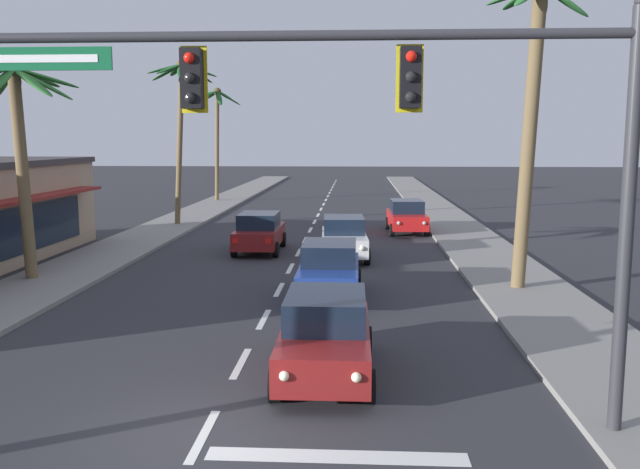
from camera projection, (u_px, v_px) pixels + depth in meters
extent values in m
plane|color=#2D2D33|center=(203.00, 436.00, 10.99)|extent=(220.00, 220.00, 0.00)
cube|color=gray|center=(475.00, 245.00, 30.33)|extent=(3.20, 110.00, 0.14)
cube|color=gray|center=(134.00, 242.00, 31.18)|extent=(3.20, 110.00, 0.14)
cube|color=silver|center=(203.00, 435.00, 11.00)|extent=(0.16, 2.00, 0.01)
cube|color=silver|center=(241.00, 363.00, 14.57)|extent=(0.16, 2.00, 0.01)
cube|color=silver|center=(264.00, 319.00, 18.13)|extent=(0.16, 2.00, 0.01)
cube|color=silver|center=(279.00, 289.00, 21.69)|extent=(0.16, 2.00, 0.01)
cube|color=silver|center=(290.00, 268.00, 25.25)|extent=(0.16, 2.00, 0.01)
cube|color=silver|center=(299.00, 252.00, 28.81)|extent=(0.16, 2.00, 0.01)
cube|color=silver|center=(305.00, 240.00, 32.38)|extent=(0.16, 2.00, 0.01)
cube|color=silver|center=(310.00, 230.00, 35.94)|extent=(0.16, 2.00, 0.01)
cube|color=silver|center=(315.00, 222.00, 39.50)|extent=(0.16, 2.00, 0.01)
cube|color=silver|center=(318.00, 215.00, 43.06)|extent=(0.16, 2.00, 0.01)
cube|color=silver|center=(321.00, 209.00, 46.63)|extent=(0.16, 2.00, 0.01)
cube|color=silver|center=(324.00, 204.00, 50.19)|extent=(0.16, 2.00, 0.01)
cube|color=silver|center=(326.00, 200.00, 53.75)|extent=(0.16, 2.00, 0.01)
cube|color=silver|center=(328.00, 196.00, 57.31)|extent=(0.16, 2.00, 0.01)
cube|color=silver|center=(330.00, 193.00, 60.87)|extent=(0.16, 2.00, 0.01)
cube|color=silver|center=(331.00, 190.00, 64.44)|extent=(0.16, 2.00, 0.01)
cube|color=silver|center=(333.00, 187.00, 68.00)|extent=(0.16, 2.00, 0.01)
cube|color=silver|center=(334.00, 185.00, 71.56)|extent=(0.16, 2.00, 0.01)
cube|color=silver|center=(335.00, 183.00, 75.12)|extent=(0.16, 2.00, 0.01)
cube|color=silver|center=(336.00, 181.00, 78.69)|extent=(0.16, 2.00, 0.01)
cube|color=silver|center=(337.00, 456.00, 10.28)|extent=(4.00, 0.44, 0.01)
cylinder|color=#2D2D33|center=(626.00, 230.00, 10.50)|extent=(0.22, 0.22, 6.77)
cylinder|color=#2D2D33|center=(300.00, 36.00, 10.36)|extent=(10.17, 0.16, 0.16)
cube|color=black|center=(410.00, 78.00, 10.34)|extent=(0.32, 0.26, 0.92)
sphere|color=red|center=(411.00, 56.00, 10.16)|extent=(0.17, 0.17, 0.17)
sphere|color=black|center=(411.00, 77.00, 10.20)|extent=(0.17, 0.17, 0.17)
sphere|color=black|center=(411.00, 97.00, 10.24)|extent=(0.17, 0.17, 0.17)
cube|color=yellow|center=(410.00, 79.00, 10.50)|extent=(0.42, 0.03, 1.04)
cube|color=black|center=(192.00, 79.00, 10.53)|extent=(0.32, 0.26, 0.92)
sphere|color=red|center=(189.00, 58.00, 10.34)|extent=(0.17, 0.17, 0.17)
sphere|color=black|center=(190.00, 78.00, 10.39)|extent=(0.17, 0.17, 0.17)
sphere|color=black|center=(190.00, 98.00, 10.43)|extent=(0.17, 0.17, 0.17)
cube|color=yellow|center=(194.00, 80.00, 10.69)|extent=(0.42, 0.03, 1.04)
cube|color=#146038|center=(45.00, 59.00, 10.63)|extent=(2.16, 0.05, 0.36)
cube|color=white|center=(44.00, 59.00, 10.60)|extent=(1.73, 0.01, 0.12)
cube|color=maroon|center=(326.00, 343.00, 13.71)|extent=(1.78, 4.31, 0.72)
cube|color=black|center=(326.00, 309.00, 13.76)|extent=(1.61, 2.21, 0.64)
cylinder|color=black|center=(369.00, 386.00, 12.32)|extent=(0.22, 0.64, 0.64)
cylinder|color=black|center=(275.00, 385.00, 12.40)|extent=(0.22, 0.64, 0.64)
cylinder|color=black|center=(367.00, 341.00, 15.12)|extent=(0.22, 0.64, 0.64)
cylinder|color=black|center=(290.00, 339.00, 15.21)|extent=(0.22, 0.64, 0.64)
sphere|color=#F9EFC6|center=(356.00, 377.00, 11.52)|extent=(0.18, 0.18, 0.18)
sphere|color=#F9EFC6|center=(284.00, 376.00, 11.59)|extent=(0.18, 0.18, 0.18)
cube|color=red|center=(358.00, 312.00, 15.80)|extent=(0.24, 0.06, 0.20)
cube|color=red|center=(301.00, 311.00, 15.87)|extent=(0.24, 0.06, 0.20)
cube|color=navy|center=(329.00, 276.00, 20.53)|extent=(1.76, 4.30, 0.72)
cube|color=black|center=(329.00, 253.00, 20.58)|extent=(1.60, 2.20, 0.64)
cylinder|color=black|center=(357.00, 298.00, 19.13)|extent=(0.22, 0.64, 0.64)
cylinder|color=black|center=(297.00, 298.00, 19.22)|extent=(0.22, 0.64, 0.64)
cylinder|color=black|center=(358.00, 278.00, 21.93)|extent=(0.22, 0.64, 0.64)
cylinder|color=black|center=(305.00, 277.00, 22.03)|extent=(0.22, 0.64, 0.64)
sphere|color=#F9EFC6|center=(349.00, 289.00, 18.34)|extent=(0.18, 0.18, 0.18)
sphere|color=#F9EFC6|center=(303.00, 288.00, 18.40)|extent=(0.18, 0.18, 0.18)
cube|color=red|center=(352.00, 260.00, 22.61)|extent=(0.24, 0.06, 0.20)
cube|color=red|center=(312.00, 260.00, 22.68)|extent=(0.24, 0.06, 0.20)
cube|color=silver|center=(344.00, 242.00, 27.31)|extent=(1.96, 4.38, 0.72)
cube|color=black|center=(344.00, 225.00, 27.37)|extent=(1.70, 2.27, 0.64)
cylinder|color=black|center=(367.00, 257.00, 25.95)|extent=(0.25, 0.65, 0.64)
cylinder|color=black|center=(322.00, 256.00, 25.97)|extent=(0.25, 0.65, 0.64)
cylinder|color=black|center=(363.00, 245.00, 28.76)|extent=(0.25, 0.65, 0.64)
cylinder|color=black|center=(323.00, 245.00, 28.78)|extent=(0.25, 0.65, 0.64)
sphere|color=#F9EFC6|center=(362.00, 248.00, 25.15)|extent=(0.18, 0.18, 0.18)
sphere|color=#F9EFC6|center=(329.00, 248.00, 25.16)|extent=(0.18, 0.18, 0.18)
cube|color=red|center=(358.00, 232.00, 29.43)|extent=(0.24, 0.07, 0.20)
cube|color=red|center=(327.00, 232.00, 29.44)|extent=(0.24, 0.07, 0.20)
cube|color=maroon|center=(260.00, 236.00, 29.00)|extent=(1.76, 4.30, 0.72)
cube|color=black|center=(259.00, 220.00, 28.75)|extent=(1.60, 2.20, 0.64)
cylinder|color=black|center=(245.00, 239.00, 30.50)|extent=(0.22, 0.64, 0.64)
cylinder|color=black|center=(283.00, 239.00, 30.40)|extent=(0.22, 0.64, 0.64)
cylinder|color=black|center=(234.00, 249.00, 27.69)|extent=(0.22, 0.64, 0.64)
cylinder|color=black|center=(276.00, 250.00, 27.60)|extent=(0.22, 0.64, 0.64)
sphere|color=#B2B2AD|center=(253.00, 227.00, 31.16)|extent=(0.18, 0.18, 0.18)
sphere|color=#B2B2AD|center=(280.00, 227.00, 31.10)|extent=(0.18, 0.18, 0.18)
cube|color=red|center=(235.00, 241.00, 26.88)|extent=(0.24, 0.06, 0.20)
cube|color=red|center=(268.00, 241.00, 26.81)|extent=(0.24, 0.06, 0.20)
cube|color=red|center=(407.00, 219.00, 34.88)|extent=(1.91, 4.36, 0.72)
cube|color=black|center=(407.00, 206.00, 34.93)|extent=(1.67, 2.25, 0.64)
cylinder|color=black|center=(427.00, 230.00, 33.50)|extent=(0.24, 0.65, 0.64)
cylinder|color=black|center=(392.00, 230.00, 33.54)|extent=(0.24, 0.65, 0.64)
cylinder|color=black|center=(420.00, 223.00, 36.31)|extent=(0.24, 0.65, 0.64)
cylinder|color=black|center=(388.00, 223.00, 36.35)|extent=(0.24, 0.65, 0.64)
sphere|color=#B2B2AD|center=(424.00, 223.00, 32.70)|extent=(0.18, 0.18, 0.18)
sphere|color=#B2B2AD|center=(399.00, 223.00, 32.73)|extent=(0.18, 0.18, 0.18)
cube|color=red|center=(415.00, 213.00, 36.99)|extent=(0.24, 0.07, 0.20)
cube|color=red|center=(390.00, 213.00, 37.01)|extent=(0.24, 0.07, 0.20)
cylinder|color=brown|center=(23.00, 179.00, 22.46)|extent=(0.61, 0.40, 7.00)
ellipsoid|color=#2D702D|center=(43.00, 84.00, 22.15)|extent=(1.94, 0.74, 1.14)
ellipsoid|color=#2D702D|center=(47.00, 78.00, 22.39)|extent=(2.02, 1.27, 0.71)
ellipsoid|color=#2D702D|center=(37.00, 78.00, 22.93)|extent=(1.05, 2.09, 0.61)
ellipsoid|color=#2D702D|center=(15.00, 80.00, 22.92)|extent=(1.23, 2.02, 0.73)
ellipsoid|color=#2D702D|center=(0.00, 87.00, 22.56)|extent=(1.75, 1.34, 1.25)
ellipsoid|color=#2D702D|center=(0.00, 81.00, 21.12)|extent=(0.47, 1.91, 1.13)
ellipsoid|color=#2D702D|center=(32.00, 82.00, 21.56)|extent=(1.88, 1.24, 1.10)
sphere|color=#4C4223|center=(13.00, 70.00, 21.97)|extent=(0.60, 0.60, 0.60)
cylinder|color=brown|center=(180.00, 147.00, 36.92)|extent=(0.80, 0.30, 8.69)
ellipsoid|color=#1E5123|center=(199.00, 70.00, 36.45)|extent=(1.94, 0.74, 0.77)
ellipsoid|color=#1E5123|center=(197.00, 74.00, 36.79)|extent=(1.71, 1.34, 1.04)
ellipsoid|color=#1E5123|center=(190.00, 75.00, 37.14)|extent=(0.90, 1.81, 1.10)
ellipsoid|color=#1E5123|center=(176.00, 70.00, 37.13)|extent=(1.40, 1.84, 0.60)
ellipsoid|color=#1E5123|center=(167.00, 72.00, 36.55)|extent=(1.88, 0.74, 0.96)
ellipsoid|color=#1E5123|center=(165.00, 69.00, 35.92)|extent=(1.87, 1.28, 0.70)
ellipsoid|color=#1E5123|center=(169.00, 69.00, 35.57)|extent=(1.31, 1.84, 0.77)
ellipsoid|color=#1E5123|center=(181.00, 71.00, 35.48)|extent=(0.74, 1.86, 0.99)
ellipsoid|color=#1E5123|center=(194.00, 67.00, 35.74)|extent=(1.82, 1.43, 0.58)
sphere|color=#4C4223|center=(182.00, 65.00, 36.29)|extent=(0.60, 0.60, 0.60)
cylinder|color=brown|center=(217.00, 148.00, 51.66)|extent=(0.50, 0.30, 8.31)
ellipsoid|color=#1E5123|center=(229.00, 98.00, 51.01)|extent=(1.89, 0.55, 1.20)
ellipsoid|color=#1E5123|center=(225.00, 96.00, 51.99)|extent=(1.20, 2.03, 0.74)
ellipsoid|color=#1E5123|center=(212.00, 95.00, 51.93)|extent=(1.57, 1.88, 0.64)
ellipsoid|color=#1E5123|center=(204.00, 94.00, 51.21)|extent=(2.09, 0.53, 0.61)
ellipsoid|color=#1E5123|center=(210.00, 94.00, 50.16)|extent=(1.03, 2.08, 0.66)
ellipsoid|color=#1E5123|center=(219.00, 98.00, 50.31)|extent=(0.99, 1.85, 1.26)
sphere|color=#4C4223|center=(217.00, 92.00, 51.07)|extent=(0.60, 0.60, 0.60)
cylinder|color=brown|center=(529.00, 144.00, 20.84)|extent=(0.76, 0.43, 9.28)
ellipsoid|color=#236028|center=(565.00, 1.00, 20.24)|extent=(1.58, 0.50, 1.05)
ellipsoid|color=#236028|center=(541.00, 2.00, 20.96)|extent=(0.85, 1.69, 0.86)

